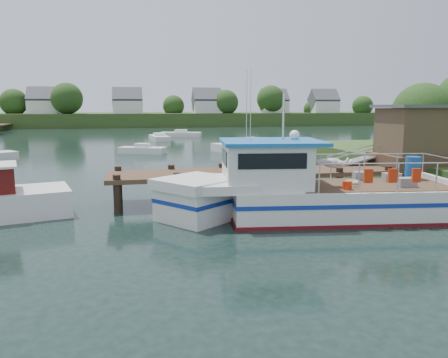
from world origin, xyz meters
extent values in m
plane|color=black|center=(0.00, 0.00, 0.00)|extent=(160.00, 160.00, 0.00)
cylinder|color=#332114|center=(14.00, 6.00, 1.52)|extent=(0.50, 0.50, 3.05)
sphere|color=#254418|center=(14.00, 6.00, 3.96)|extent=(3.90, 3.90, 3.90)
cube|color=#334C1F|center=(0.00, 84.00, 1.40)|extent=(140.00, 24.00, 3.00)
cylinder|color=#332114|center=(-28.00, 79.00, 2.10)|extent=(0.60, 0.60, 4.20)
sphere|color=#254418|center=(-28.00, 79.00, 5.21)|extent=(5.54, 5.54, 5.54)
cylinder|color=#332114|center=(-17.00, 75.00, 2.40)|extent=(0.60, 0.60, 4.80)
sphere|color=#254418|center=(-17.00, 75.00, 5.95)|extent=(6.34, 6.34, 6.34)
cylinder|color=#332114|center=(-6.00, 77.00, 1.50)|extent=(0.60, 0.60, 3.00)
sphere|color=#254418|center=(-6.00, 77.00, 3.72)|extent=(3.96, 3.96, 3.96)
cylinder|color=#332114|center=(5.00, 79.00, 1.80)|extent=(0.60, 0.60, 3.60)
sphere|color=#254418|center=(5.00, 79.00, 4.46)|extent=(4.75, 4.75, 4.75)
cylinder|color=#332114|center=(16.00, 75.00, 2.10)|extent=(0.60, 0.60, 4.20)
sphere|color=#254418|center=(16.00, 75.00, 5.21)|extent=(5.54, 5.54, 5.54)
cylinder|color=#332114|center=(27.00, 77.00, 2.40)|extent=(0.60, 0.60, 4.80)
sphere|color=#254418|center=(27.00, 77.00, 5.95)|extent=(6.34, 6.34, 6.34)
cylinder|color=#332114|center=(38.00, 79.00, 1.50)|extent=(0.60, 0.60, 3.00)
sphere|color=#254418|center=(38.00, 79.00, 3.72)|extent=(3.96, 3.96, 3.96)
cylinder|color=#332114|center=(49.00, 75.00, 1.80)|extent=(0.60, 0.60, 3.60)
sphere|color=#254418|center=(49.00, 75.00, 4.46)|extent=(4.75, 4.75, 4.75)
cube|color=silver|center=(-22.00, 78.00, 4.00)|extent=(6.00, 5.00, 3.00)
cube|color=#47474C|center=(-22.00, 78.00, 5.90)|extent=(6.20, 5.09, 5.09)
cube|color=silver|center=(-5.00, 77.00, 4.00)|extent=(6.00, 5.00, 3.00)
cube|color=#47474C|center=(-5.00, 77.00, 5.90)|extent=(6.20, 5.09, 5.09)
cube|color=silver|center=(12.00, 76.00, 4.00)|extent=(6.00, 5.00, 3.00)
cube|color=#47474C|center=(12.00, 76.00, 5.90)|extent=(6.20, 5.09, 5.09)
cube|color=silver|center=(28.00, 78.00, 4.00)|extent=(6.00, 5.00, 3.00)
cube|color=#47474C|center=(28.00, 78.00, 5.90)|extent=(6.20, 5.09, 5.09)
cube|color=silver|center=(40.00, 77.00, 4.00)|extent=(6.00, 5.00, 3.00)
cube|color=#47474C|center=(40.00, 77.00, 5.90)|extent=(6.20, 5.09, 5.09)
cube|color=#493322|center=(2.00, 0.00, 1.30)|extent=(16.00, 3.00, 0.20)
cylinder|color=black|center=(-5.50, -1.30, 0.65)|extent=(0.32, 0.32, 1.90)
cylinder|color=black|center=(-5.50, 1.30, 0.65)|extent=(0.32, 0.32, 1.90)
cylinder|color=black|center=(-3.00, -1.30, 0.65)|extent=(0.32, 0.32, 1.90)
cylinder|color=black|center=(-3.00, 1.30, 0.65)|extent=(0.32, 0.32, 1.90)
cylinder|color=black|center=(-0.50, -1.30, 0.65)|extent=(0.32, 0.32, 1.90)
cylinder|color=black|center=(-0.50, 1.30, 0.65)|extent=(0.32, 0.32, 1.90)
cylinder|color=black|center=(2.00, -1.30, 0.65)|extent=(0.32, 0.32, 1.90)
cylinder|color=black|center=(2.00, 1.30, 0.65)|extent=(0.32, 0.32, 1.90)
cylinder|color=black|center=(4.50, -1.30, 0.65)|extent=(0.32, 0.32, 1.90)
cylinder|color=black|center=(4.50, 1.30, 0.65)|extent=(0.32, 0.32, 1.90)
cylinder|color=black|center=(7.00, -1.30, 0.65)|extent=(0.32, 0.32, 1.90)
cylinder|color=black|center=(7.00, 1.30, 0.65)|extent=(0.32, 0.32, 1.90)
cylinder|color=black|center=(9.50, -1.30, 0.65)|extent=(0.32, 0.32, 1.90)
cylinder|color=black|center=(9.50, 1.30, 0.65)|extent=(0.32, 0.32, 1.90)
cube|color=#493322|center=(9.00, 0.00, 1.70)|extent=(3.20, 3.00, 0.60)
cube|color=#483A28|center=(9.00, 0.00, 3.10)|extent=(2.60, 2.60, 2.40)
cube|color=#47474C|center=(9.00, 0.00, 4.40)|extent=(3.00, 3.00, 0.15)
cube|color=#A5A8AD|center=(6.70, 0.90, 1.65)|extent=(3.34, 0.90, 0.79)
cylinder|color=silver|center=(6.70, 0.50, 2.15)|extent=(3.34, 0.05, 0.76)
cylinder|color=silver|center=(6.70, 1.30, 2.15)|extent=(3.34, 0.05, 0.76)
cube|color=slate|center=(1.00, -1.00, 1.56)|extent=(0.60, 0.40, 0.30)
cube|color=slate|center=(2.00, -0.80, 1.56)|extent=(0.60, 0.40, 0.30)
cylinder|color=red|center=(3.00, -1.10, 1.55)|extent=(0.30, 0.30, 0.28)
cylinder|color=navy|center=(0.20, 0.90, 1.84)|extent=(0.56, 0.56, 0.85)
cube|color=silver|center=(3.10, -3.92, 0.65)|extent=(8.81, 4.47, 1.29)
cube|color=silver|center=(-2.47, -3.17, 0.65)|extent=(3.35, 3.35, 1.29)
cube|color=silver|center=(-2.47, -3.17, 1.46)|extent=(3.68, 3.65, 0.39)
cube|color=silver|center=(-1.36, -3.32, 1.43)|extent=(2.66, 3.47, 0.34)
cube|color=navy|center=(3.10, -3.92, 0.81)|extent=(8.92, 4.53, 0.16)
cube|color=navy|center=(-2.47, -3.17, 0.81)|extent=(3.40, 3.40, 0.16)
cube|color=maroon|center=(3.10, -3.92, 0.06)|extent=(8.92, 4.50, 0.16)
cube|color=#493322|center=(4.43, -4.10, 1.30)|extent=(6.42, 3.82, 0.04)
cube|color=silver|center=(7.44, -4.50, 0.76)|extent=(0.67, 3.37, 1.52)
cube|color=silver|center=(0.20, -3.53, 2.14)|extent=(3.51, 3.32, 1.69)
cube|color=black|center=(0.00, -4.99, 2.47)|extent=(2.46, 0.37, 0.56)
cube|color=black|center=(0.40, -2.07, 2.47)|extent=(2.46, 0.37, 0.56)
cube|color=black|center=(-1.37, -3.32, 2.47)|extent=(0.31, 2.01, 0.56)
cube|color=#1B65AD|center=(0.42, -3.56, 3.04)|extent=(4.22, 3.74, 0.13)
cylinder|color=silver|center=(0.87, -3.62, 3.99)|extent=(0.10, 0.10, 1.80)
cylinder|color=silver|center=(-0.54, -4.00, 4.44)|extent=(0.03, 0.03, 2.70)
cylinder|color=silver|center=(-0.39, -2.88, 4.44)|extent=(0.03, 0.03, 2.70)
sphere|color=silver|center=(1.49, -3.25, 3.26)|extent=(0.46, 0.46, 0.40)
cylinder|color=silver|center=(4.39, -5.66, 2.36)|extent=(5.58, 0.80, 0.05)
cylinder|color=silver|center=(4.81, -2.58, 2.36)|extent=(5.58, 0.80, 0.05)
cylinder|color=silver|center=(7.42, -4.50, 2.36)|extent=(0.46, 3.07, 0.05)
cylinder|color=silver|center=(1.67, -5.29, 1.83)|extent=(0.06, 0.06, 1.07)
cylinder|color=silver|center=(2.08, -2.22, 1.83)|extent=(0.06, 0.06, 1.07)
cylinder|color=silver|center=(3.11, -5.49, 1.83)|extent=(0.06, 0.06, 1.07)
cylinder|color=silver|center=(3.53, -2.41, 1.83)|extent=(0.06, 0.06, 1.07)
cylinder|color=silver|center=(4.56, -5.68, 1.83)|extent=(0.06, 0.06, 1.07)
cylinder|color=silver|center=(4.98, -2.61, 1.83)|extent=(0.06, 0.06, 1.07)
cylinder|color=silver|center=(6.01, -5.88, 1.83)|extent=(0.06, 0.06, 1.07)
cylinder|color=silver|center=(6.42, -2.80, 1.83)|extent=(0.06, 0.06, 1.07)
cylinder|color=silver|center=(7.59, -2.96, 1.83)|extent=(0.06, 0.06, 1.07)
cube|color=slate|center=(5.46, -4.92, 1.50)|extent=(0.73, 0.54, 0.36)
cube|color=slate|center=(5.62, -3.69, 1.50)|extent=(0.73, 0.54, 0.36)
cube|color=slate|center=(4.57, -3.10, 1.50)|extent=(0.67, 0.51, 0.36)
cylinder|color=navy|center=(6.80, -3.40, 1.80)|extent=(0.71, 0.71, 0.99)
cylinder|color=red|center=(2.96, -4.92, 1.47)|extent=(0.38, 0.38, 0.34)
torus|color=#BFB28C|center=(3.80, -3.79, 1.37)|extent=(0.71, 0.71, 0.13)
cube|color=red|center=(3.44, -5.55, 1.91)|extent=(0.33, 0.15, 0.51)
cube|color=red|center=(4.34, -5.67, 1.91)|extent=(0.33, 0.15, 0.51)
cube|color=red|center=(5.23, -5.79, 1.91)|extent=(0.33, 0.15, 0.51)
imported|color=silver|center=(2.38, -4.16, 2.28)|extent=(0.56, 0.78, 1.98)
cube|color=silver|center=(2.53, 44.56, 0.32)|extent=(6.25, 3.75, 0.64)
cube|color=silver|center=(2.53, 44.56, 0.80)|extent=(2.01, 1.86, 0.41)
cube|color=silver|center=(-3.76, 21.90, 0.30)|extent=(4.57, 3.18, 0.61)
cube|color=silver|center=(-3.76, 21.90, 0.77)|extent=(1.55, 1.46, 0.39)
cube|color=silver|center=(7.07, 23.05, 0.39)|extent=(8.30, 5.45, 0.79)
cube|color=silver|center=(7.07, 23.05, 0.99)|extent=(2.75, 2.58, 0.51)
cube|color=silver|center=(-1.06, 38.40, 0.30)|extent=(2.52, 5.75, 0.60)
cube|color=silver|center=(-1.06, 38.40, 0.75)|extent=(1.51, 1.70, 0.39)
camera|label=1|loc=(-4.94, -19.60, 4.39)|focal=35.00mm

